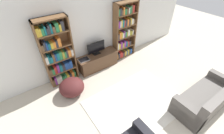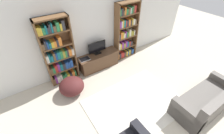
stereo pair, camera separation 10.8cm
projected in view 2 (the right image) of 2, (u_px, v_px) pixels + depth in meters
wall_back at (89, 32)px, 4.73m from camera, size 8.80×0.06×2.60m
bookshelf_left at (58, 53)px, 4.34m from camera, size 0.88×0.30×2.06m
bookshelf_right at (125, 32)px, 5.38m from camera, size 0.88×0.30×2.06m
tv_stand at (99, 61)px, 5.25m from camera, size 1.44×0.45×0.55m
television at (97, 48)px, 4.98m from camera, size 0.64×0.16×0.44m
laptop at (85, 59)px, 4.83m from camera, size 0.33×0.24×0.03m
area_rug at (135, 104)px, 4.13m from camera, size 2.53×1.85×0.02m
couch_right_sofa at (207, 101)px, 3.85m from camera, size 1.88×0.80×0.87m
beanbag_ottoman at (72, 86)px, 4.34m from camera, size 0.72×0.72×0.48m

